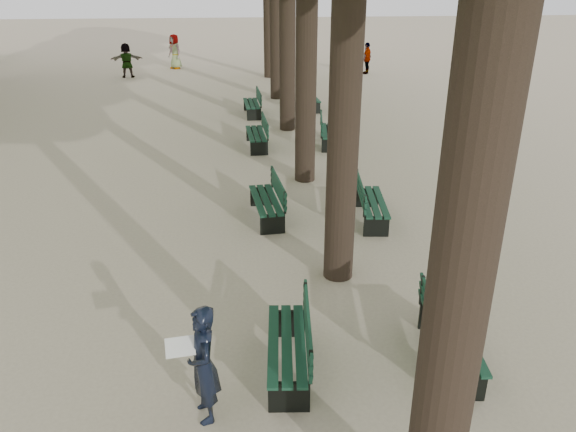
{
  "coord_description": "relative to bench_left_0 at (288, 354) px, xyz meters",
  "views": [
    {
      "loc": [
        -0.2,
        -5.68,
        5.07
      ],
      "look_at": [
        0.6,
        3.0,
        1.2
      ],
      "focal_mm": 35.0,
      "sensor_mm": 36.0,
      "label": 1
    }
  ],
  "objects": [
    {
      "name": "ground",
      "position": [
        -0.37,
        -0.48,
        -0.27
      ],
      "size": [
        120.0,
        120.0,
        0.0
      ],
      "primitive_type": "plane",
      "color": "tan",
      "rests_on": "ground"
    },
    {
      "name": "bench_left_0",
      "position": [
        0.0,
        0.0,
        0.0
      ],
      "size": [
        0.71,
        1.84,
        0.92
      ],
      "color": "black",
      "rests_on": "ground"
    },
    {
      "name": "bench_left_1",
      "position": [
        -0.0,
        5.1,
        0.0
      ],
      "size": [
        0.74,
        1.85,
        0.92
      ],
      "color": "black",
      "rests_on": "ground"
    },
    {
      "name": "bench_left_2",
      "position": [
        0.0,
        10.45,
        0.0
      ],
      "size": [
        0.66,
        1.83,
        0.92
      ],
      "color": "black",
      "rests_on": "ground"
    },
    {
      "name": "bench_left_3",
      "position": [
        0.0,
        14.59,
        0.0
      ],
      "size": [
        0.66,
        1.83,
        0.92
      ],
      "color": "black",
      "rests_on": "ground"
    },
    {
      "name": "bench_right_0",
      "position": [
        2.27,
        -0.01,
        0.0
      ],
      "size": [
        0.74,
        1.85,
        0.92
      ],
      "color": "black",
      "rests_on": "ground"
    },
    {
      "name": "bench_right_1",
      "position": [
        2.27,
        4.79,
        0.0
      ],
      "size": [
        0.74,
        1.85,
        0.92
      ],
      "color": "black",
      "rests_on": "ground"
    },
    {
      "name": "bench_right_2",
      "position": [
        2.27,
        10.52,
        0.0
      ],
      "size": [
        0.79,
        1.86,
        0.92
      ],
      "color": "black",
      "rests_on": "ground"
    },
    {
      "name": "bench_right_3",
      "position": [
        2.27,
        15.41,
        0.0
      ],
      "size": [
        0.69,
        1.83,
        0.92
      ],
      "color": "black",
      "rests_on": "ground"
    },
    {
      "name": "man_with_map",
      "position": [
        -1.08,
        -0.75,
        0.5
      ],
      "size": [
        0.66,
        0.68,
        1.55
      ],
      "color": "black",
      "rests_on": "ground"
    },
    {
      "name": "pedestrian_e",
      "position": [
        -5.94,
        23.08,
        0.57
      ],
      "size": [
        1.58,
        0.53,
        1.67
      ],
      "primitive_type": "imported",
      "rotation": [
        0.0,
        0.0,
        3.27
      ],
      "color": "#262628",
      "rests_on": "ground"
    },
    {
      "name": "pedestrian_d",
      "position": [
        -3.79,
        25.57,
        0.63
      ],
      "size": [
        0.87,
        0.89,
        1.8
      ],
      "primitive_type": "imported",
      "rotation": [
        0.0,
        0.0,
        5.47
      ],
      "color": "#262628",
      "rests_on": "ground"
    },
    {
      "name": "pedestrian_c",
      "position": [
        6.21,
        23.0,
        0.52
      ],
      "size": [
        0.77,
        0.95,
        1.58
      ],
      "primitive_type": "imported",
      "rotation": [
        0.0,
        0.0,
        4.13
      ],
      "color": "#262628",
      "rests_on": "ground"
    }
  ]
}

